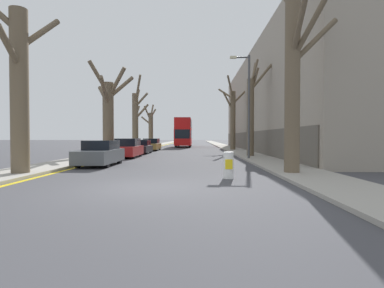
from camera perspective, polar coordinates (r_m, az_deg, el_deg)
name	(u,v)px	position (r m, az deg, el deg)	size (l,w,h in m)	color
ground_plane	(144,188)	(9.45, -9.04, -8.33)	(300.00, 300.00, 0.00)	#424247
sidewalk_left	(158,145)	(59.69, -6.42, -0.14)	(2.48, 120.00, 0.12)	#A39E93
sidewalk_right	(220,145)	(59.36, 5.28, -0.14)	(2.48, 120.00, 0.12)	#A39E93
building_facade_right	(292,103)	(35.82, 18.48, 7.33)	(10.08, 40.78, 10.76)	#9E9384
kerb_line_stripe	(166,145)	(59.53, -5.07, -0.19)	(0.24, 120.00, 0.01)	yellow
street_tree_left_0	(18,83)	(14.30, -30.29, 9.95)	(3.48, 3.57, 8.44)	brown
street_tree_left_1	(108,112)	(25.51, -15.63, 5.83)	(3.19, 4.10, 7.57)	brown
street_tree_left_2	(136,118)	(36.27, -10.62, 4.97)	(2.04, 4.62, 8.67)	brown
street_tree_left_3	(151,127)	(46.90, -7.89, 3.14)	(2.25, 2.36, 6.77)	brown
street_tree_right_0	(294,72)	(13.42, 18.84, 12.83)	(2.30, 4.27, 9.31)	brown
street_tree_right_1	(251,111)	(24.08, 11.23, 6.19)	(1.89, 1.95, 7.97)	brown
street_tree_right_2	(233,116)	(35.44, 7.78, 5.24)	(4.09, 3.79, 8.39)	brown
double_decker_bus	(184,131)	(47.85, -1.58, 2.43)	(2.45, 10.09, 4.43)	red
parked_car_0	(101,154)	(17.43, -17.03, -1.75)	(1.72, 4.15, 1.39)	#4C5156
parked_car_1	(128,149)	(23.65, -12.18, -0.86)	(1.76, 4.27, 1.47)	maroon
parked_car_2	(141,147)	(28.95, -9.74, -0.58)	(1.73, 4.02, 1.33)	black
parked_car_3	(151,145)	(35.45, -7.75, -0.16)	(1.84, 4.47, 1.41)	olive
lamp_post	(247,101)	(21.19, 10.50, 8.04)	(1.40, 0.20, 7.22)	#4C4F54
traffic_bollard	(228,165)	(11.54, 6.94, -4.03)	(0.40, 0.41, 1.02)	white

